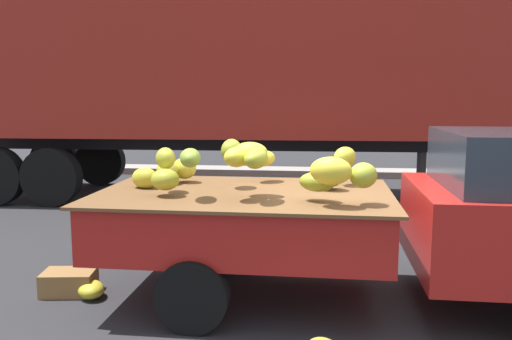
{
  "coord_description": "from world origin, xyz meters",
  "views": [
    {
      "loc": [
        -0.24,
        -5.0,
        2.03
      ],
      "look_at": [
        -0.86,
        0.41,
        1.26
      ],
      "focal_mm": 37.31,
      "sensor_mm": 36.0,
      "label": 1
    }
  ],
  "objects_px": {
    "fallen_banana_bunch_near_tailgate": "(91,289)",
    "produce_crate": "(69,282)",
    "semi_trailer": "(249,69)",
    "pickup_truck": "(453,216)"
  },
  "relations": [
    {
      "from": "semi_trailer",
      "to": "produce_crate",
      "type": "relative_size",
      "value": 23.2
    },
    {
      "from": "pickup_truck",
      "to": "semi_trailer",
      "type": "height_order",
      "value": "semi_trailer"
    },
    {
      "from": "pickup_truck",
      "to": "produce_crate",
      "type": "distance_m",
      "value": 3.89
    },
    {
      "from": "fallen_banana_bunch_near_tailgate",
      "to": "produce_crate",
      "type": "bearing_deg",
      "value": 161.69
    },
    {
      "from": "semi_trailer",
      "to": "pickup_truck",
      "type": "bearing_deg",
      "value": -65.4
    },
    {
      "from": "pickup_truck",
      "to": "fallen_banana_bunch_near_tailgate",
      "type": "distance_m",
      "value": 3.63
    },
    {
      "from": "pickup_truck",
      "to": "produce_crate",
      "type": "bearing_deg",
      "value": -178.08
    },
    {
      "from": "pickup_truck",
      "to": "produce_crate",
      "type": "xyz_separation_m",
      "value": [
        -3.81,
        -0.08,
        -0.78
      ]
    },
    {
      "from": "fallen_banana_bunch_near_tailgate",
      "to": "produce_crate",
      "type": "relative_size",
      "value": 0.69
    },
    {
      "from": "semi_trailer",
      "to": "produce_crate",
      "type": "distance_m",
      "value": 6.07
    }
  ]
}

